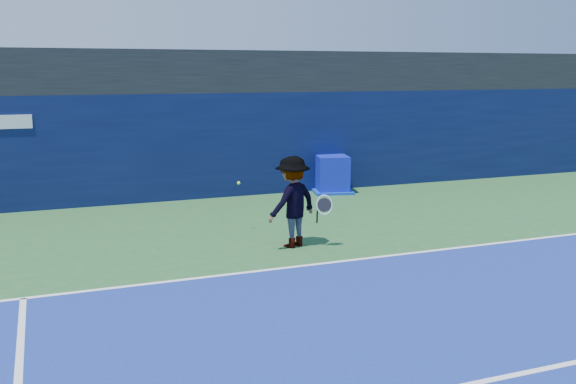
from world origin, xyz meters
name	(u,v)px	position (x,y,z in m)	size (l,w,h in m)	color
ground	(387,323)	(0.00, 0.00, 0.00)	(80.00, 80.00, 0.00)	#28592A
baseline	(308,265)	(0.00, 3.00, 0.01)	(24.00, 0.10, 0.01)	white
service_line	(472,384)	(0.00, -2.00, 0.01)	(24.00, 0.10, 0.01)	white
stadium_band	(199,71)	(0.00, 11.50, 3.60)	(36.00, 3.00, 1.20)	black
back_wall_assembly	(209,145)	(0.00, 10.50, 1.50)	(36.00, 1.03, 3.00)	#0A133C
equipment_cart	(332,176)	(3.57, 9.62, 0.51)	(1.38, 1.38, 1.11)	#0C16AF
tennis_player	(293,202)	(0.23, 4.39, 0.95)	(1.47, 1.14, 1.91)	silver
tennis_ball	(239,183)	(-0.45, 6.02, 1.13)	(0.07, 0.07, 0.07)	#D3F41B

